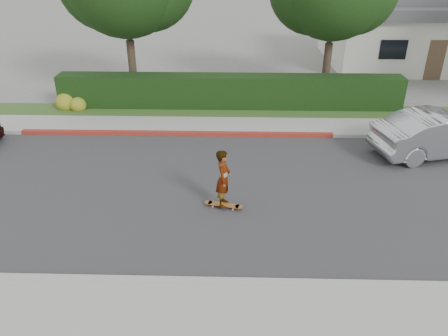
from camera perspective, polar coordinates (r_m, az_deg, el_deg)
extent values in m
plane|color=slate|center=(13.45, 13.10, -2.99)|extent=(120.00, 120.00, 0.00)
cube|color=#2D2D30|center=(13.45, 13.11, -2.98)|extent=(60.00, 8.00, 0.01)
cube|color=#9E9E99|center=(10.19, 17.30, -14.43)|extent=(60.00, 0.20, 0.15)
cube|color=gray|center=(9.58, 18.63, -18.05)|extent=(60.00, 1.60, 0.12)
cube|color=#9E9E99|center=(17.02, 10.72, 4.26)|extent=(60.00, 0.20, 0.15)
cube|color=maroon|center=(16.95, -6.25, 4.50)|extent=(12.00, 0.21, 0.15)
cube|color=gray|center=(17.85, 10.31, 5.37)|extent=(60.00, 1.60, 0.12)
cube|color=#2D4C1E|center=(19.33, 9.68, 7.14)|extent=(60.00, 1.60, 0.10)
cube|color=black|center=(19.47, 0.72, 9.87)|extent=(15.00, 1.00, 1.50)
sphere|color=#2D4C19|center=(20.62, -19.95, 8.06)|extent=(0.90, 0.90, 0.90)
sphere|color=#2D4C19|center=(20.25, -18.52, 7.79)|extent=(0.70, 0.70, 0.70)
cylinder|color=#33261C|center=(21.09, -11.82, 12.40)|extent=(0.36, 0.36, 2.70)
cylinder|color=#33261C|center=(20.67, -12.38, 17.81)|extent=(0.24, 0.24, 2.25)
cylinder|color=#33261C|center=(21.48, 13.19, 12.28)|extent=(0.36, 0.36, 2.52)
cylinder|color=#33261C|center=(21.08, 13.76, 17.23)|extent=(0.24, 0.24, 2.10)
cube|color=beige|center=(29.83, 23.53, 15.45)|extent=(10.00, 8.00, 3.00)
cube|color=#4C4C51|center=(29.57, 24.21, 18.82)|extent=(10.60, 8.60, 0.60)
cube|color=black|center=(25.25, 21.24, 14.21)|extent=(1.40, 0.06, 1.00)
cube|color=brown|center=(26.21, 25.88, 12.53)|extent=(0.90, 0.06, 2.10)
cylinder|color=#D6663A|center=(12.32, -1.48, -5.06)|extent=(0.06, 0.05, 0.06)
cylinder|color=#D6663A|center=(12.45, -1.27, -4.67)|extent=(0.06, 0.05, 0.06)
cylinder|color=#D6663A|center=(12.20, 1.17, -5.43)|extent=(0.06, 0.05, 0.06)
cylinder|color=#D6663A|center=(12.33, 1.35, -5.02)|extent=(0.06, 0.05, 0.06)
cube|color=silver|center=(12.36, -1.38, -4.71)|extent=(0.09, 0.18, 0.02)
cube|color=silver|center=(12.24, 1.26, -5.06)|extent=(0.09, 0.18, 0.02)
cube|color=brown|center=(12.29, -0.06, -4.80)|extent=(0.90, 0.40, 0.02)
cylinder|color=brown|center=(12.39, -2.03, -4.53)|extent=(0.26, 0.26, 0.02)
cylinder|color=brown|center=(12.20, 1.93, -5.06)|extent=(0.26, 0.26, 0.02)
imported|color=white|center=(11.86, -0.07, -1.37)|extent=(0.48, 0.66, 1.66)
imported|color=#B5B7BD|center=(16.81, 26.51, 4.02)|extent=(4.97, 2.74, 1.55)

